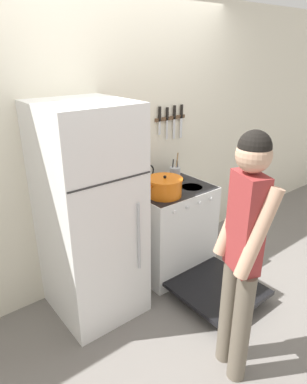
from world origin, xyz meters
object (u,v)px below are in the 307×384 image
stove_range (171,230)px  tea_kettle (148,181)px  person (243,249)px  dutch_oven_pot (165,187)px  refrigerator (90,215)px  utensil_jar (175,173)px

stove_range → tea_kettle: bearing=133.3°
stove_range → tea_kettle: (-0.15, 0.16, 0.51)m
person → dutch_oven_pot: bearing=5.8°
stove_range → person: size_ratio=0.79×
refrigerator → person: size_ratio=1.04×
stove_range → utensil_jar: 0.57m
refrigerator → tea_kettle: bearing=13.1°
dutch_oven_pot → tea_kettle: tea_kettle is taller
utensil_jar → tea_kettle: bearing=-179.0°
refrigerator → utensil_jar: (1.06, 0.17, 0.07)m
stove_range → tea_kettle: tea_kettle is taller
stove_range → person: bearing=-111.6°
stove_range → tea_kettle: size_ratio=5.96×
dutch_oven_pot → stove_range: bearing=27.9°
person → refrigerator: bearing=40.6°
tea_kettle → utensil_jar: size_ratio=0.81×
stove_range → person: (-0.46, -1.16, 0.53)m
refrigerator → tea_kettle: (0.72, 0.17, 0.07)m
stove_range → utensil_jar: (0.19, 0.17, 0.51)m
refrigerator → stove_range: 0.97m
refrigerator → utensil_jar: bearing=9.3°
refrigerator → utensil_jar: refrigerator is taller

